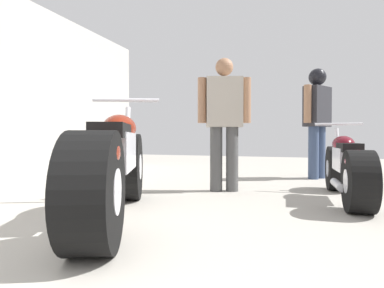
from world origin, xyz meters
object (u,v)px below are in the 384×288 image
(motorcycle_maroon_cruiser, at_px, (114,165))
(mechanic_in_blue, at_px, (224,116))
(mechanic_with_helmet, at_px, (317,113))
(motorcycle_black_naked, at_px, (347,168))

(motorcycle_maroon_cruiser, distance_m, mechanic_in_blue, 1.78)
(mechanic_with_helmet, bearing_deg, motorcycle_black_naked, -82.85)
(motorcycle_black_naked, relative_size, mechanic_with_helmet, 1.02)
(motorcycle_black_naked, height_order, mechanic_with_helmet, mechanic_with_helmet)
(mechanic_in_blue, height_order, mechanic_with_helmet, mechanic_with_helmet)
(motorcycle_black_naked, height_order, mechanic_in_blue, mechanic_in_blue)
(motorcycle_black_naked, relative_size, mechanic_in_blue, 1.10)
(motorcycle_maroon_cruiser, relative_size, mechanic_with_helmet, 1.23)
(motorcycle_black_naked, distance_m, mechanic_with_helmet, 1.99)
(motorcycle_black_naked, bearing_deg, mechanic_in_blue, 173.75)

